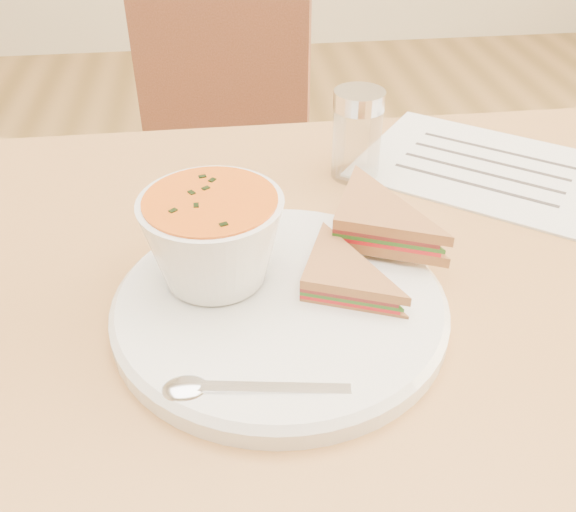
{
  "coord_description": "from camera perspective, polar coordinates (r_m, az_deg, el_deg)",
  "views": [
    {
      "loc": [
        -0.12,
        -0.5,
        1.14
      ],
      "look_at": [
        -0.06,
        -0.04,
        0.8
      ],
      "focal_mm": 40.0,
      "sensor_mm": 36.0,
      "label": 1
    }
  ],
  "objects": [
    {
      "name": "condiment_shaker",
      "position": [
        0.78,
        6.15,
        10.67
      ],
      "size": [
        0.07,
        0.07,
        0.11
      ],
      "primitive_type": null,
      "rotation": [
        0.0,
        0.0,
        0.25
      ],
      "color": "silver",
      "rests_on": "dining_table"
    },
    {
      "name": "soup_bowl",
      "position": [
        0.58,
        -6.63,
        1.14
      ],
      "size": [
        0.16,
        0.16,
        0.09
      ],
      "primitive_type": null,
      "rotation": [
        0.0,
        0.0,
        0.25
      ],
      "color": "white",
      "rests_on": "plate"
    },
    {
      "name": "sandwich_half_b",
      "position": [
        0.61,
        3.94,
        1.89
      ],
      "size": [
        0.15,
        0.15,
        0.03
      ],
      "primitive_type": null,
      "rotation": [
        0.0,
        0.0,
        -0.4
      ],
      "color": "#B97B41",
      "rests_on": "plate"
    },
    {
      "name": "chair_far",
      "position": [
        1.35,
        -7.26,
        3.32
      ],
      "size": [
        0.47,
        0.47,
        0.83
      ],
      "primitive_type": null,
      "rotation": [
        0.0,
        0.0,
        2.82
      ],
      "color": "#5C2F1B",
      "rests_on": "floor"
    },
    {
      "name": "paper_menu",
      "position": [
        0.85,
        17.18,
        7.49
      ],
      "size": [
        0.37,
        0.36,
        0.0
      ],
      "primitive_type": null,
      "rotation": [
        0.0,
        0.0,
        -0.66
      ],
      "color": "white",
      "rests_on": "dining_table"
    },
    {
      "name": "plate",
      "position": [
        0.58,
        -0.73,
        -4.55
      ],
      "size": [
        0.32,
        0.32,
        0.02
      ],
      "primitive_type": null,
      "rotation": [
        0.0,
        0.0,
        -0.05
      ],
      "color": "white",
      "rests_on": "dining_table"
    },
    {
      "name": "spoon",
      "position": [
        0.5,
        -3.04,
        -11.72
      ],
      "size": [
        0.18,
        0.06,
        0.01
      ],
      "primitive_type": null,
      "rotation": [
        0.0,
        0.0,
        -0.13
      ],
      "color": "silver",
      "rests_on": "plate"
    },
    {
      "name": "sandwich_half_a",
      "position": [
        0.56,
        1.04,
        -3.37
      ],
      "size": [
        0.13,
        0.13,
        0.03
      ],
      "primitive_type": null,
      "rotation": [
        0.0,
        0.0,
        -0.38
      ],
      "color": "#B97B41",
      "rests_on": "plate"
    },
    {
      "name": "dining_table",
      "position": [
        0.92,
        3.57,
        -20.11
      ],
      "size": [
        1.0,
        0.7,
        0.75
      ],
      "primitive_type": null,
      "color": "olive",
      "rests_on": "floor"
    }
  ]
}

